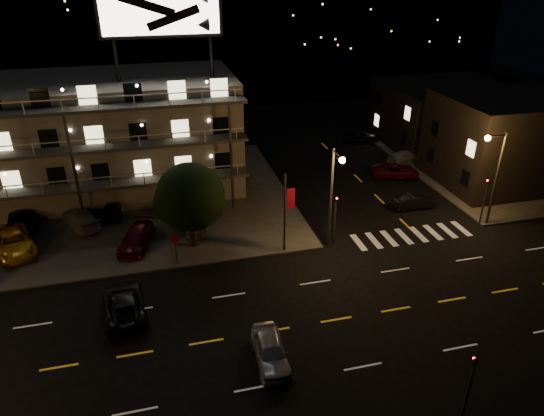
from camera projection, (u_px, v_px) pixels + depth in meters
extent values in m
plane|color=black|center=(240.00, 336.00, 28.43)|extent=(140.00, 140.00, 0.00)
cube|color=#393937|center=(41.00, 211.00, 42.62)|extent=(44.00, 24.00, 0.15)
cube|color=#393937|center=(479.00, 165.00, 52.24)|extent=(16.00, 24.00, 0.15)
cube|color=gray|center=(83.00, 139.00, 44.72)|extent=(28.00, 12.00, 10.00)
cube|color=gray|center=(73.00, 82.00, 42.34)|extent=(28.00, 12.00, 0.50)
cube|color=#393937|center=(80.00, 188.00, 39.59)|extent=(28.00, 1.80, 0.25)
cube|color=#393937|center=(72.00, 151.00, 38.14)|extent=(28.00, 1.80, 0.25)
cube|color=#393937|center=(64.00, 111.00, 36.69)|extent=(28.00, 1.80, 0.25)
cylinder|color=black|center=(116.00, 60.00, 40.58)|extent=(0.36, 0.36, 3.50)
cylinder|color=black|center=(211.00, 56.00, 42.33)|extent=(0.36, 0.36, 3.50)
cube|color=black|center=(160.00, 11.00, 39.75)|extent=(10.20, 0.50, 4.20)
cube|color=white|center=(160.00, 12.00, 39.49)|extent=(9.60, 0.06, 3.60)
cube|color=black|center=(512.00, 140.00, 46.89)|extent=(14.00, 10.00, 8.50)
cube|color=black|center=(443.00, 114.00, 57.60)|extent=(14.00, 12.00, 7.00)
cube|color=black|center=(162.00, 12.00, 83.48)|extent=(120.00, 20.00, 24.00)
cylinder|color=#2D2D30|center=(331.00, 200.00, 35.65)|extent=(0.20, 0.20, 8.00)
cylinder|color=#2D2D30|center=(338.00, 155.00, 33.24)|extent=(0.12, 1.80, 0.12)
sphere|color=#FFA03F|center=(342.00, 160.00, 32.59)|extent=(0.44, 0.44, 0.44)
cylinder|color=#2D2D30|center=(496.00, 181.00, 38.71)|extent=(0.20, 0.20, 8.00)
cylinder|color=#2D2D30|center=(497.00, 136.00, 36.81)|extent=(1.80, 0.12, 0.12)
sphere|color=#FFA03F|center=(488.00, 138.00, 36.68)|extent=(0.44, 0.44, 0.44)
cylinder|color=#2D2D30|center=(335.00, 224.00, 36.93)|extent=(0.14, 0.14, 3.60)
imported|color=black|center=(336.00, 196.00, 35.89)|extent=(0.20, 0.16, 1.00)
sphere|color=#FF0C0C|center=(337.00, 198.00, 35.83)|extent=(0.14, 0.14, 0.14)
cylinder|color=#2D2D30|center=(467.00, 396.00, 22.24)|extent=(0.14, 0.14, 3.60)
imported|color=black|center=(476.00, 359.00, 21.19)|extent=(0.20, 0.16, 1.00)
sphere|color=#FF0C0C|center=(474.00, 359.00, 21.34)|extent=(0.14, 0.14, 0.14)
cylinder|color=#2D2D30|center=(483.00, 205.00, 39.77)|extent=(0.14, 0.14, 3.60)
imported|color=black|center=(489.00, 179.00, 38.73)|extent=(0.16, 0.20, 1.00)
sphere|color=#FF0C0C|center=(487.00, 181.00, 38.75)|extent=(0.14, 0.14, 0.14)
cylinder|color=#2D2D30|center=(285.00, 214.00, 35.33)|extent=(0.16, 0.16, 6.40)
cube|color=#A80C23|center=(291.00, 199.00, 34.89)|extent=(0.60, 0.04, 1.60)
cylinder|color=#2D2D30|center=(176.00, 251.00, 34.71)|extent=(0.08, 0.08, 2.20)
cylinder|color=#A80C23|center=(175.00, 239.00, 34.19)|extent=(0.91, 0.04, 0.91)
cylinder|color=black|center=(193.00, 232.00, 36.77)|extent=(0.49, 0.49, 2.35)
sphere|color=black|center=(190.00, 197.00, 35.43)|extent=(5.10, 5.10, 5.10)
sphere|color=black|center=(174.00, 204.00, 35.78)|extent=(3.14, 3.14, 3.14)
sphere|color=black|center=(206.00, 202.00, 35.51)|extent=(2.94, 2.94, 2.94)
imported|color=#EEAD16|center=(14.00, 242.00, 36.19)|extent=(4.27, 5.94, 1.50)
imported|color=#520B18|center=(136.00, 238.00, 36.90)|extent=(3.24, 5.08, 1.37)
imported|color=#9C9DA2|center=(197.00, 223.00, 39.17)|extent=(2.28, 4.03, 1.29)
imported|color=black|center=(22.00, 217.00, 39.89)|extent=(2.89, 5.12, 1.35)
imported|color=#9C9DA2|center=(81.00, 218.00, 39.67)|extent=(3.83, 5.23, 1.41)
imported|color=black|center=(113.00, 209.00, 41.35)|extent=(1.54, 3.74, 1.27)
imported|color=#520B18|center=(173.00, 201.00, 42.61)|extent=(1.75, 4.12, 1.32)
imported|color=black|center=(414.00, 201.00, 42.98)|extent=(3.91, 1.44, 1.28)
imported|color=#520B18|center=(395.00, 171.00, 49.27)|extent=(5.25, 3.63, 1.33)
imported|color=#9C9DA2|center=(407.00, 157.00, 52.58)|extent=(5.00, 2.85, 1.36)
imported|color=black|center=(361.00, 135.00, 59.09)|extent=(4.49, 2.44, 1.45)
imported|color=#9C9DA2|center=(270.00, 351.00, 26.37)|extent=(1.87, 4.26, 1.43)
imported|color=black|center=(124.00, 303.00, 29.98)|extent=(3.01, 5.53, 1.47)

